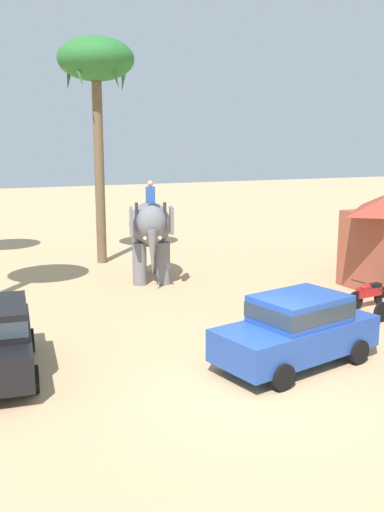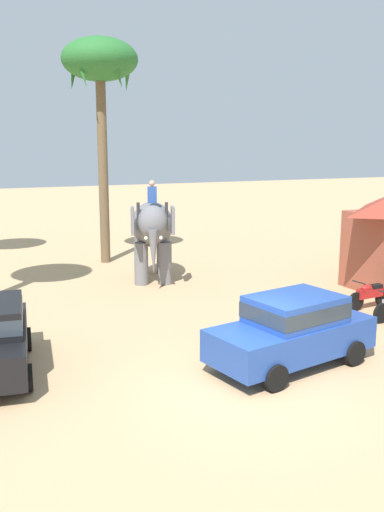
{
  "view_description": "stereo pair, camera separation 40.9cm",
  "coord_description": "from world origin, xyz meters",
  "px_view_note": "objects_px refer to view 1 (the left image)",
  "views": [
    {
      "loc": [
        -6.15,
        -9.77,
        5.21
      ],
      "look_at": [
        1.57,
        6.65,
        1.6
      ],
      "focal_mm": 39.85,
      "sensor_mm": 36.0,
      "label": 1
    },
    {
      "loc": [
        -5.78,
        -9.94,
        5.21
      ],
      "look_at": [
        1.57,
        6.65,
        1.6
      ],
      "focal_mm": 39.85,
      "sensor_mm": 36.0,
      "label": 2
    }
  ],
  "objects_px": {
    "car_sedan_foreground": "(297,327)",
    "palm_tree_behind_elephant": "(96,67)",
    "elephant_with_mahout": "(150,229)",
    "motorcycle_end_of_row": "(369,293)"
  },
  "relations": [
    {
      "from": "elephant_with_mahout",
      "to": "palm_tree_behind_elephant",
      "type": "xyz_separation_m",
      "value": [
        -0.77,
        4.04,
        6.32
      ]
    },
    {
      "from": "car_sedan_foreground",
      "to": "palm_tree_behind_elephant",
      "type": "height_order",
      "value": "palm_tree_behind_elephant"
    },
    {
      "from": "car_sedan_foreground",
      "to": "elephant_with_mahout",
      "type": "distance_m",
      "value": 9.53
    },
    {
      "from": "motorcycle_end_of_row",
      "to": "elephant_with_mahout",
      "type": "bearing_deg",
      "value": 127.89
    },
    {
      "from": "car_sedan_foreground",
      "to": "elephant_with_mahout",
      "type": "relative_size",
      "value": 1.08
    },
    {
      "from": "elephant_with_mahout",
      "to": "motorcycle_end_of_row",
      "type": "relative_size",
      "value": 2.23
    },
    {
      "from": "elephant_with_mahout",
      "to": "palm_tree_behind_elephant",
      "type": "distance_m",
      "value": 7.54
    },
    {
      "from": "motorcycle_end_of_row",
      "to": "palm_tree_behind_elephant",
      "type": "bearing_deg",
      "value": 118.9
    },
    {
      "from": "car_sedan_foreground",
      "to": "elephant_with_mahout",
      "type": "bearing_deg",
      "value": 90.38
    },
    {
      "from": "motorcycle_end_of_row",
      "to": "palm_tree_behind_elephant",
      "type": "distance_m",
      "value": 14.32
    }
  ]
}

